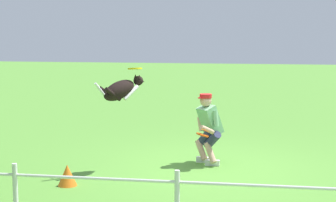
{
  "coord_description": "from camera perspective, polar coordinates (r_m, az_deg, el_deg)",
  "views": [
    {
      "loc": [
        -0.87,
        9.5,
        2.46
      ],
      "look_at": [
        0.69,
        -0.1,
        1.2
      ],
      "focal_mm": 59.7,
      "sensor_mm": 36.0,
      "label": 1
    }
  ],
  "objects": [
    {
      "name": "dog",
      "position": [
        9.52,
        -4.8,
        1.15
      ],
      "size": [
        0.72,
        0.83,
        0.49
      ],
      "rotation": [
        0.0,
        0.0,
        4.01
      ],
      "color": "black"
    },
    {
      "name": "ground_plane",
      "position": [
        9.85,
        3.93,
        -7.08
      ],
      "size": [
        60.0,
        60.0,
        0.0
      ],
      "primitive_type": "plane",
      "color": "#599938"
    },
    {
      "name": "person",
      "position": [
        10.17,
        4.13,
        -2.6
      ],
      "size": [
        0.57,
        0.71,
        1.29
      ],
      "rotation": [
        0.0,
        0.0,
        0.72
      ],
      "color": "silver",
      "rests_on": "ground_plane"
    },
    {
      "name": "frisbee_flying",
      "position": [
        9.64,
        -3.4,
        3.32
      ],
      "size": [
        0.28,
        0.28,
        0.06
      ],
      "primitive_type": "cylinder",
      "rotation": [
        -0.1,
        -0.07,
        3.0
      ],
      "color": "yellow"
    },
    {
      "name": "training_cone",
      "position": [
        9.01,
        -10.24,
        -7.46
      ],
      "size": [
        0.3,
        0.3,
        0.34
      ],
      "primitive_type": "cone",
      "color": "orange",
      "rests_on": "ground_plane"
    },
    {
      "name": "frisbee_held",
      "position": [
        9.82,
        3.53,
        -3.48
      ],
      "size": [
        0.3,
        0.31,
        0.11
      ],
      "primitive_type": "cylinder",
      "rotation": [
        0.2,
        0.21,
        4.26
      ],
      "color": "#E24B0E",
      "rests_on": "person"
    }
  ]
}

